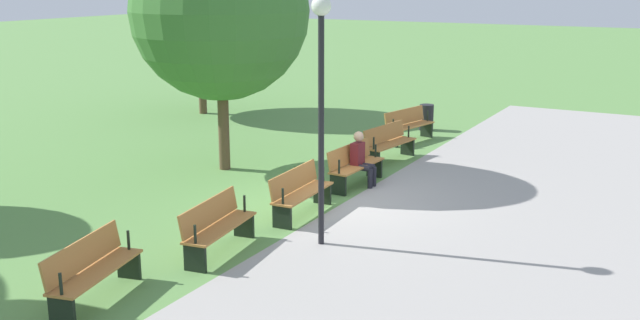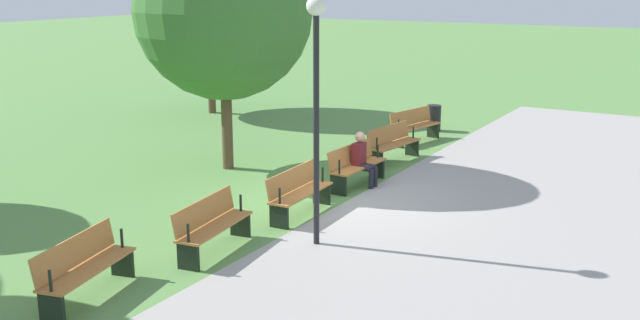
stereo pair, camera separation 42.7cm
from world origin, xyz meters
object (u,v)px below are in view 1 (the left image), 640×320
Objects in this scene: bench_5 at (92,269)px; tree_2 at (220,11)px; trash_bin at (426,117)px; bench_3 at (300,191)px; bench_4 at (217,225)px; bench_1 at (389,142)px; person_seated at (361,157)px; bench_2 at (354,164)px; bench_0 at (408,125)px; lamp_post at (321,76)px.

tree_2 is at bearing -171.31° from bench_5.
tree_2 is at bearing -21.39° from trash_bin.
trash_bin is at bearing -177.81° from bench_3.
trash_bin is (-13.44, -0.10, -0.09)m from bench_5.
tree_2 is (-4.51, -3.10, 3.21)m from bench_4.
tree_2 is 7.83m from trash_bin.
person_seated is (2.31, 0.35, 0.16)m from bench_1.
bench_4 is at bearing -7.64° from bench_3.
bench_2 is 2.35× the size of trash_bin.
bench_2 and bench_4 have the same top height.
bench_3 reaches higher than trash_bin.
bench_3 is 0.98× the size of bench_4.
lamp_post is at bearing 24.60° from bench_0.
bench_1 is 5.15m from tree_2.
lamp_post reaches higher than bench_1.
person_seated is at bearing 168.07° from bench_4.
bench_1 is 1.53× the size of person_seated.
bench_3 is at bearing 4.74° from trash_bin.
person_seated reaches higher than bench_0.
bench_3 is 5.09m from tree_2.
bench_1 is 6.49m from lamp_post.
tree_2 reaches higher than trash_bin.
lamp_post is at bearing 19.74° from bench_2.
bench_2 is 0.98× the size of bench_5.
bench_4 is 2.97m from lamp_post.
bench_2 is at bearing 20.41° from bench_0.
bench_0 is 1.54× the size of person_seated.
bench_5 is (4.68, -0.63, 0.00)m from bench_3.
trash_bin is (-6.61, 2.59, -3.30)m from tree_2.
bench_1 is at bearing -168.73° from person_seated.
bench_2 is at bearing 12.75° from bench_1.
bench_5 is at bearing 21.48° from tree_2.
bench_5 is at bearing 0.42° from trash_bin.
bench_2 is at bearing 169.79° from bench_4.
lamp_post is 5.39× the size of trash_bin.
bench_3 is (2.36, 0.00, 0.00)m from bench_2.
bench_1 and bench_2 have the same top height.
bench_1 is at bearing 164.68° from bench_5.
person_seated is 1.56× the size of trash_bin.
bench_1 is 4.08m from trash_bin.
bench_0 is at bearing -168.18° from lamp_post.
bench_0 is 6.44m from tree_2.
bench_3 and bench_4 have the same top height.
bench_2 is 2.36m from bench_3.
bench_1 is at bearing 172.33° from bench_4.
bench_4 is 0.32× the size of tree_2.
bench_3 is 0.44× the size of lamp_post.
bench_0 is at bearing -177.47° from bench_3.
bench_1 is 2.35m from person_seated.
bench_5 reaches higher than trash_bin.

